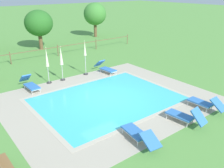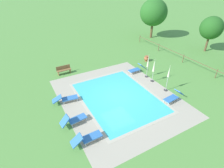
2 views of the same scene
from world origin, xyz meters
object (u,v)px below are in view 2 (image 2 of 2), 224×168
object	(u,v)px
sun_lounger_north_far	(74,119)
sun_lounger_south_near_corner	(173,97)
sun_lounger_north_mid	(66,99)
terracotta_urn_near_fence	(147,58)
patio_umbrella_closed_row_mid_east	(148,63)
tree_centre	(154,13)
tree_west_mid	(211,28)
sun_lounger_north_end	(88,138)
patio_umbrella_closed_row_west	(168,75)
wooden_bench_lawn_side	(64,70)
patio_umbrella_closed_row_mid_west	(154,67)
sun_lounger_north_near_steps	(136,69)

from	to	relation	value
sun_lounger_north_far	sun_lounger_south_near_corner	distance (m)	8.32
sun_lounger_north_mid	terracotta_urn_near_fence	distance (m)	11.43
patio_umbrella_closed_row_mid_east	terracotta_urn_near_fence	bearing A→B (deg)	141.87
patio_umbrella_closed_row_mid_east	tree_centre	size ratio (longest dim) A/B	0.41
tree_centre	tree_west_mid	bearing A→B (deg)	17.35
sun_lounger_north_end	patio_umbrella_closed_row_west	world-z (taller)	patio_umbrella_closed_row_west
wooden_bench_lawn_side	tree_centre	xyz separation A→B (m)	(-5.34, 16.29, 3.48)
tree_west_mid	tree_centre	world-z (taller)	tree_centre
patio_umbrella_closed_row_west	wooden_bench_lawn_side	xyz separation A→B (m)	(-7.77, -7.22, -1.16)
terracotta_urn_near_fence	patio_umbrella_closed_row_mid_west	bearing A→B (deg)	-31.52
sun_lounger_north_near_steps	sun_lounger_north_far	size ratio (longest dim) A/B	1.01
patio_umbrella_closed_row_mid_east	wooden_bench_lawn_side	world-z (taller)	patio_umbrella_closed_row_mid_east
sun_lounger_north_near_steps	patio_umbrella_closed_row_west	xyz separation A→B (m)	(4.27, 0.25, 1.25)
sun_lounger_north_mid	tree_west_mid	xyz separation A→B (m)	(-1.96, 20.17, 2.79)
terracotta_urn_near_fence	tree_west_mid	world-z (taller)	tree_west_mid
sun_lounger_north_end	sun_lounger_south_near_corner	world-z (taller)	sun_lounger_south_near_corner
patio_umbrella_closed_row_mid_west	tree_west_mid	world-z (taller)	tree_west_mid
sun_lounger_north_end	patio_umbrella_closed_row_mid_west	xyz separation A→B (m)	(-3.88, 8.50, 1.17)
sun_lounger_north_end	terracotta_urn_near_fence	xyz separation A→B (m)	(-7.97, 11.00, -0.01)
terracotta_urn_near_fence	tree_west_mid	distance (m)	9.70
sun_lounger_north_end	sun_lounger_south_near_corner	bearing A→B (deg)	94.14
wooden_bench_lawn_side	tree_centre	bearing A→B (deg)	108.16
sun_lounger_north_mid	wooden_bench_lawn_side	distance (m)	5.18
sun_lounger_south_near_corner	wooden_bench_lawn_side	distance (m)	11.36
sun_lounger_north_end	tree_west_mid	world-z (taller)	tree_west_mid
sun_lounger_north_near_steps	sun_lounger_north_mid	xyz separation A→B (m)	(1.52, -8.22, -0.02)
sun_lounger_north_near_steps	patio_umbrella_closed_row_mid_east	xyz separation A→B (m)	(1.39, 0.30, 1.17)
sun_lounger_north_far	tree_centre	xyz separation A→B (m)	(-13.10, 17.79, 3.56)
sun_lounger_north_near_steps	tree_west_mid	xyz separation A→B (m)	(-0.43, 11.94, 2.77)
terracotta_urn_near_fence	tree_west_mid	size ratio (longest dim) A/B	0.14
sun_lounger_north_near_steps	tree_west_mid	bearing A→B (deg)	92.08
sun_lounger_north_near_steps	patio_umbrella_closed_row_west	bearing A→B (deg)	3.36
sun_lounger_north_near_steps	tree_centre	distance (m)	13.33
terracotta_urn_near_fence	tree_centre	bearing A→B (deg)	137.32
sun_lounger_south_near_corner	terracotta_urn_near_fence	size ratio (longest dim) A/B	3.06
sun_lounger_north_end	patio_umbrella_closed_row_mid_east	xyz separation A→B (m)	(-4.86, 8.57, 1.18)
patio_umbrella_closed_row_mid_west	wooden_bench_lawn_side	xyz separation A→B (m)	(-5.88, -7.20, -1.08)
sun_lounger_north_mid	patio_umbrella_closed_row_west	xyz separation A→B (m)	(2.74, 8.47, 1.27)
sun_lounger_north_end	patio_umbrella_closed_row_mid_east	distance (m)	9.92
sun_lounger_north_mid	sun_lounger_north_end	xyz separation A→B (m)	(4.73, -0.05, 0.01)
tree_west_mid	sun_lounger_north_mid	bearing A→B (deg)	-84.46
sun_lounger_north_end	wooden_bench_lawn_side	distance (m)	9.84
sun_lounger_north_mid	patio_umbrella_closed_row_mid_east	bearing A→B (deg)	90.86
sun_lounger_north_far	terracotta_urn_near_fence	size ratio (longest dim) A/B	2.98
patio_umbrella_closed_row_west	tree_centre	distance (m)	16.11
sun_lounger_north_near_steps	terracotta_urn_near_fence	xyz separation A→B (m)	(-1.71, 2.74, -0.02)
sun_lounger_south_near_corner	terracotta_urn_near_fence	distance (m)	7.98
patio_umbrella_closed_row_mid_east	terracotta_urn_near_fence	distance (m)	4.12
sun_lounger_north_near_steps	tree_centre	size ratio (longest dim) A/B	0.33
sun_lounger_south_near_corner	sun_lounger_north_mid	bearing A→B (deg)	-117.63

